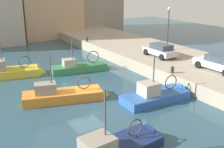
{
  "coord_description": "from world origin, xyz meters",
  "views": [
    {
      "loc": [
        -9.14,
        -18.69,
        8.59
      ],
      "look_at": [
        2.8,
        0.48,
        1.2
      ],
      "focal_mm": 44.92,
      "sensor_mm": 36.0,
      "label": 1
    }
  ],
  "objects_px": {
    "fishing_boat_blue": "(159,98)",
    "parked_car_white": "(219,63)",
    "fishing_boat_green": "(82,70)",
    "parked_car_silver": "(160,50)",
    "quay_streetlamp": "(168,21)",
    "mooring_bollard_mid": "(172,70)",
    "fishing_boat_orange": "(67,99)",
    "mooring_bollard_north": "(87,39)",
    "fishing_boat_yellow": "(12,75)"
  },
  "relations": [
    {
      "from": "fishing_boat_blue",
      "to": "parked_car_white",
      "type": "distance_m",
      "value": 7.03
    },
    {
      "from": "fishing_boat_green",
      "to": "fishing_boat_blue",
      "type": "bearing_deg",
      "value": -79.61
    },
    {
      "from": "fishing_boat_green",
      "to": "parked_car_silver",
      "type": "height_order",
      "value": "fishing_boat_green"
    },
    {
      "from": "parked_car_white",
      "to": "fishing_boat_blue",
      "type": "bearing_deg",
      "value": -179.09
    },
    {
      "from": "parked_car_white",
      "to": "quay_streetlamp",
      "type": "height_order",
      "value": "quay_streetlamp"
    },
    {
      "from": "fishing_boat_green",
      "to": "parked_car_silver",
      "type": "relative_size",
      "value": 1.69
    },
    {
      "from": "mooring_bollard_mid",
      "to": "parked_car_silver",
      "type": "bearing_deg",
      "value": 59.41
    },
    {
      "from": "fishing_boat_green",
      "to": "fishing_boat_orange",
      "type": "distance_m",
      "value": 7.41
    },
    {
      "from": "parked_car_silver",
      "to": "quay_streetlamp",
      "type": "relative_size",
      "value": 0.8
    },
    {
      "from": "fishing_boat_blue",
      "to": "parked_car_white",
      "type": "xyz_separation_m",
      "value": [
        6.79,
        0.11,
        1.79
      ]
    },
    {
      "from": "fishing_boat_blue",
      "to": "fishing_boat_green",
      "type": "bearing_deg",
      "value": 100.39
    },
    {
      "from": "parked_car_silver",
      "to": "mooring_bollard_mid",
      "type": "xyz_separation_m",
      "value": [
        -2.85,
        -4.81,
        -0.43
      ]
    },
    {
      "from": "fishing_boat_blue",
      "to": "mooring_bollard_north",
      "type": "xyz_separation_m",
      "value": [
        2.9,
        17.77,
        1.35
      ]
    },
    {
      "from": "fishing_boat_blue",
      "to": "fishing_boat_yellow",
      "type": "bearing_deg",
      "value": 124.85
    },
    {
      "from": "parked_car_white",
      "to": "mooring_bollard_north",
      "type": "distance_m",
      "value": 18.09
    },
    {
      "from": "fishing_boat_blue",
      "to": "fishing_boat_yellow",
      "type": "xyz_separation_m",
      "value": [
        -8.23,
        11.81,
        0.01
      ]
    },
    {
      "from": "fishing_boat_yellow",
      "to": "parked_car_silver",
      "type": "bearing_deg",
      "value": -20.54
    },
    {
      "from": "fishing_boat_green",
      "to": "quay_streetlamp",
      "type": "xyz_separation_m",
      "value": [
        10.34,
        -1.19,
        4.36
      ]
    },
    {
      "from": "mooring_bollard_mid",
      "to": "quay_streetlamp",
      "type": "distance_m",
      "value": 9.37
    },
    {
      "from": "quay_streetlamp",
      "to": "parked_car_silver",
      "type": "bearing_deg",
      "value": -143.97
    },
    {
      "from": "fishing_boat_orange",
      "to": "parked_car_silver",
      "type": "bearing_deg",
      "value": 13.62
    },
    {
      "from": "parked_car_white",
      "to": "mooring_bollard_mid",
      "type": "relative_size",
      "value": 7.85
    },
    {
      "from": "fishing_boat_green",
      "to": "parked_car_white",
      "type": "distance_m",
      "value": 13.08
    },
    {
      "from": "fishing_boat_blue",
      "to": "mooring_bollard_mid",
      "type": "height_order",
      "value": "fishing_boat_blue"
    },
    {
      "from": "parked_car_white",
      "to": "mooring_bollard_north",
      "type": "bearing_deg",
      "value": 102.44
    },
    {
      "from": "fishing_boat_blue",
      "to": "fishing_boat_green",
      "type": "height_order",
      "value": "fishing_boat_blue"
    },
    {
      "from": "mooring_bollard_mid",
      "to": "fishing_boat_green",
      "type": "bearing_deg",
      "value": 120.28
    },
    {
      "from": "fishing_boat_orange",
      "to": "parked_car_white",
      "type": "height_order",
      "value": "fishing_boat_orange"
    },
    {
      "from": "parked_car_silver",
      "to": "fishing_boat_yellow",
      "type": "bearing_deg",
      "value": 159.46
    },
    {
      "from": "fishing_boat_yellow",
      "to": "parked_car_white",
      "type": "relative_size",
      "value": 1.55
    },
    {
      "from": "fishing_boat_orange",
      "to": "mooring_bollard_north",
      "type": "height_order",
      "value": "fishing_boat_orange"
    },
    {
      "from": "fishing_boat_green",
      "to": "fishing_boat_orange",
      "type": "xyz_separation_m",
      "value": [
        -4.24,
        -6.08,
        0.01
      ]
    },
    {
      "from": "parked_car_white",
      "to": "parked_car_silver",
      "type": "height_order",
      "value": "parked_car_white"
    },
    {
      "from": "fishing_boat_blue",
      "to": "quay_streetlamp",
      "type": "relative_size",
      "value": 1.27
    },
    {
      "from": "fishing_boat_blue",
      "to": "fishing_boat_orange",
      "type": "height_order",
      "value": "fishing_boat_orange"
    },
    {
      "from": "mooring_bollard_north",
      "to": "parked_car_white",
      "type": "bearing_deg",
      "value": -77.56
    },
    {
      "from": "fishing_boat_yellow",
      "to": "mooring_bollard_mid",
      "type": "distance_m",
      "value": 15.05
    },
    {
      "from": "fishing_boat_yellow",
      "to": "mooring_bollard_north",
      "type": "distance_m",
      "value": 12.69
    },
    {
      "from": "fishing_boat_green",
      "to": "parked_car_white",
      "type": "relative_size",
      "value": 1.51
    },
    {
      "from": "fishing_boat_orange",
      "to": "parked_car_white",
      "type": "xyz_separation_m",
      "value": [
        12.83,
        -3.62,
        1.81
      ]
    },
    {
      "from": "fishing_boat_blue",
      "to": "mooring_bollard_mid",
      "type": "xyz_separation_m",
      "value": [
        2.9,
        1.77,
        1.35
      ]
    },
    {
      "from": "mooring_bollard_mid",
      "to": "mooring_bollard_north",
      "type": "relative_size",
      "value": 1.0
    },
    {
      "from": "parked_car_white",
      "to": "quay_streetlamp",
      "type": "bearing_deg",
      "value": 78.36
    },
    {
      "from": "mooring_bollard_north",
      "to": "fishing_boat_green",
      "type": "bearing_deg",
      "value": -120.52
    },
    {
      "from": "fishing_boat_green",
      "to": "mooring_bollard_north",
      "type": "bearing_deg",
      "value": 59.48
    },
    {
      "from": "fishing_boat_orange",
      "to": "parked_car_silver",
      "type": "relative_size",
      "value": 1.8
    },
    {
      "from": "fishing_boat_blue",
      "to": "fishing_boat_yellow",
      "type": "distance_m",
      "value": 14.4
    },
    {
      "from": "fishing_boat_green",
      "to": "parked_car_silver",
      "type": "bearing_deg",
      "value": -23.16
    },
    {
      "from": "fishing_boat_green",
      "to": "mooring_bollard_north",
      "type": "height_order",
      "value": "fishing_boat_green"
    },
    {
      "from": "fishing_boat_orange",
      "to": "quay_streetlamp",
      "type": "bearing_deg",
      "value": 18.55
    }
  ]
}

